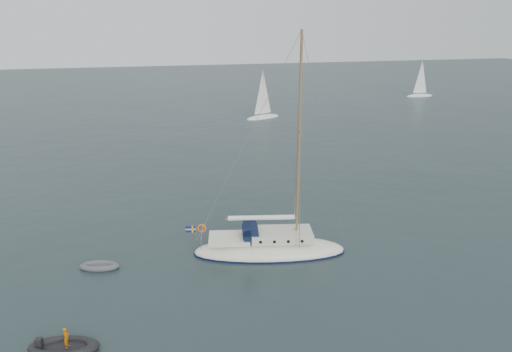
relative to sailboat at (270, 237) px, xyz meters
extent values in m
plane|color=black|center=(-0.54, 1.00, -1.14)|extent=(300.00, 300.00, 0.00)
ellipsoid|color=white|center=(0.00, 0.00, -0.98)|extent=(10.09, 3.14, 1.68)
cube|color=beige|center=(0.78, 0.00, 0.18)|extent=(4.04, 2.13, 0.62)
cube|color=white|center=(-2.69, 0.00, 0.00)|extent=(2.69, 2.13, 0.28)
cylinder|color=#0E1833|center=(-1.29, 0.00, 0.49)|extent=(1.08, 1.85, 1.08)
cube|color=#0E1833|center=(-1.52, 0.00, 0.71)|extent=(0.50, 1.85, 0.45)
cylinder|color=olive|center=(1.79, 0.00, 6.59)|extent=(0.17, 0.17, 13.45)
cylinder|color=olive|center=(1.79, 0.00, 7.26)|extent=(0.06, 2.47, 0.06)
cylinder|color=olive|center=(-0.56, 0.00, 1.38)|extent=(4.71, 0.11, 0.11)
cylinder|color=white|center=(-0.56, 0.00, 1.43)|extent=(4.38, 0.31, 0.31)
cylinder|color=gray|center=(-4.49, 0.00, 0.48)|extent=(0.04, 2.47, 0.04)
torus|color=#F9560C|center=(-4.54, 0.67, 0.48)|extent=(0.61, 0.11, 0.61)
cylinder|color=olive|center=(-4.88, 0.00, 0.37)|extent=(0.03, 0.03, 1.01)
cube|color=navy|center=(-5.22, 0.00, 0.71)|extent=(0.67, 0.02, 0.43)
cube|color=#F1B007|center=(-5.22, 0.00, 0.71)|extent=(0.70, 0.03, 0.10)
cube|color=#F1B007|center=(-5.09, 0.00, 0.71)|extent=(0.10, 0.03, 0.45)
cylinder|color=black|center=(-0.68, 1.08, 0.18)|extent=(0.20, 0.07, 0.20)
cylinder|color=black|center=(-0.68, -1.08, 0.18)|extent=(0.20, 0.07, 0.20)
cylinder|color=black|center=(0.22, 1.08, 0.18)|extent=(0.20, 0.07, 0.20)
cylinder|color=black|center=(0.22, -1.08, 0.18)|extent=(0.20, 0.07, 0.20)
cylinder|color=black|center=(1.12, 1.08, 0.18)|extent=(0.20, 0.07, 0.20)
cylinder|color=black|center=(1.12, -1.08, 0.18)|extent=(0.20, 0.07, 0.20)
cylinder|color=black|center=(2.01, 1.08, 0.18)|extent=(0.20, 0.07, 0.20)
cylinder|color=black|center=(2.01, -1.08, 0.18)|extent=(0.20, 0.07, 0.20)
cube|color=#55555A|center=(-10.98, 0.80, -1.04)|extent=(1.53, 0.63, 0.09)
cube|color=black|center=(-12.41, -7.30, -1.02)|extent=(2.10, 0.87, 0.10)
cube|color=black|center=(-13.55, -7.30, -0.75)|extent=(0.31, 0.31, 0.52)
imported|color=#BE5E02|center=(-12.24, -7.30, -0.46)|extent=(0.26, 0.39, 1.05)
ellipsoid|color=white|center=(51.36, 61.74, -1.09)|extent=(6.07, 2.02, 1.01)
cylinder|color=gray|center=(51.36, 61.74, 2.90)|extent=(0.10, 0.10, 7.08)
cone|color=white|center=(51.31, 61.74, 2.90)|extent=(3.24, 3.24, 6.57)
ellipsoid|color=white|center=(13.25, 47.11, -1.09)|extent=(6.34, 2.11, 1.06)
cylinder|color=gray|center=(13.25, 47.11, 3.08)|extent=(0.11, 0.11, 7.40)
cone|color=white|center=(13.20, 47.11, 3.08)|extent=(3.38, 3.38, 6.87)
camera|label=1|loc=(-9.00, -29.11, 13.76)|focal=35.00mm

